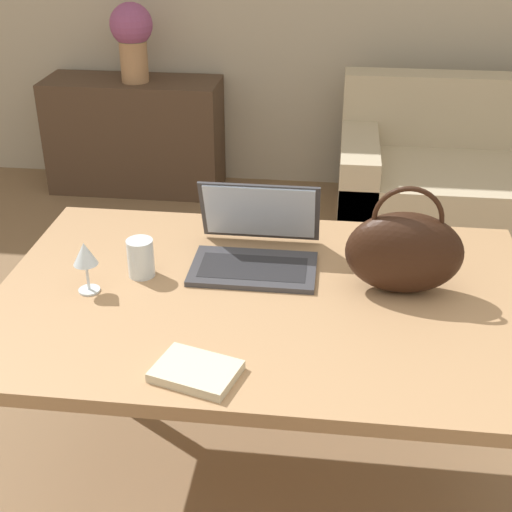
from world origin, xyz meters
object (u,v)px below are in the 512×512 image
(laptop, at_px, (256,241))
(wine_glass, at_px, (85,256))
(drinking_glass, at_px, (141,258))
(flower_vase, at_px, (132,35))
(handbag, at_px, (404,252))

(laptop, height_order, wine_glass, laptop)
(laptop, relative_size, drinking_glass, 3.24)
(laptop, xyz_separation_m, flower_vase, (-1.00, 2.25, 0.14))
(drinking_glass, distance_m, handbag, 0.75)
(drinking_glass, height_order, wine_glass, wine_glass)
(laptop, distance_m, drinking_glass, 0.35)
(drinking_glass, xyz_separation_m, flower_vase, (-0.68, 2.38, 0.15))
(handbag, bearing_deg, wine_glass, -173.00)
(wine_glass, height_order, flower_vase, flower_vase)
(drinking_glass, bearing_deg, handbag, 0.05)
(handbag, bearing_deg, laptop, 162.35)
(wine_glass, bearing_deg, drinking_glass, 40.50)
(drinking_glass, distance_m, wine_glass, 0.17)
(drinking_glass, relative_size, wine_glass, 0.75)
(laptop, xyz_separation_m, drinking_glass, (-0.32, -0.14, -0.00))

